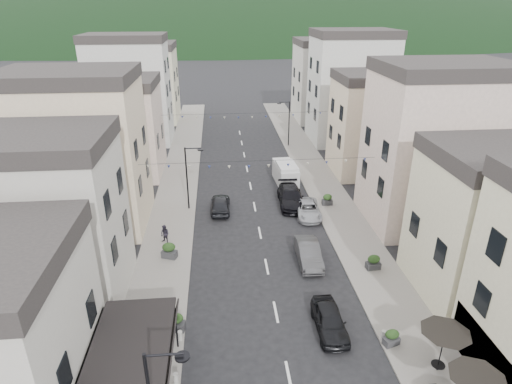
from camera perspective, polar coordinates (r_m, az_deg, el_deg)
sidewalk_left at (r=45.67m, az=-10.28°, el=1.04°), size 4.00×76.00×0.12m
sidewalk_right at (r=46.69m, az=8.37°, el=1.69°), size 4.00×76.00×0.12m
hill_backdrop at (r=310.48m, az=-4.93°, el=20.63°), size 640.00×360.00×70.00m
boutique_awning at (r=21.19m, az=-15.88°, el=-20.11°), size 3.77×7.50×3.28m
buildings_row_left at (r=50.36m, az=-18.36°, el=9.64°), size 10.20×54.16×14.00m
buildings_row_right at (r=51.04m, az=15.42°, el=10.40°), size 10.20×54.16×14.50m
cafe_terrace at (r=22.61m, az=27.29°, el=-21.59°), size 2.50×8.10×2.53m
streetlamp_left_far at (r=38.63m, az=-8.84°, el=2.66°), size 1.70×0.56×6.00m
streetlamp_right_far at (r=56.43m, az=4.16°, el=9.69°), size 1.70×0.56×6.00m
bollards at (r=23.29m, az=4.64°, el=-23.49°), size 11.66×10.26×0.60m
bunting_near at (r=34.25m, az=0.39°, el=3.64°), size 19.00×0.28×0.62m
bunting_far at (r=49.52m, az=-1.44°, el=10.05°), size 19.00×0.28×0.62m
parked_car_a at (r=26.19m, az=9.79°, el=-16.51°), size 1.67×4.12×1.40m
parked_car_b at (r=31.87m, az=7.02°, el=-8.09°), size 1.63×4.47×1.46m
parked_car_c at (r=38.48m, az=6.95°, el=-2.32°), size 2.35×4.62×1.25m
parked_car_d at (r=40.33m, az=4.66°, el=-0.67°), size 2.44×5.59×1.60m
parked_car_e at (r=39.14m, az=-4.76°, el=-1.58°), size 1.85×4.32×1.46m
delivery_van at (r=45.01m, az=3.97°, el=2.52°), size 2.23×4.97×2.33m
pedestrian_a at (r=26.05m, az=-11.39°, el=-15.84°), size 0.83×0.74×1.91m
pedestrian_b at (r=34.50m, az=-12.05°, el=-5.51°), size 0.94×0.89×1.53m
planter_la at (r=26.16m, az=-10.67°, el=-16.67°), size 1.12×0.72×1.17m
planter_lb at (r=32.62m, az=-11.52°, el=-7.64°), size 1.25×0.96×1.24m
planter_ra at (r=26.05m, az=17.65°, el=-17.99°), size 1.00×0.74×1.00m
planter_rb at (r=31.87m, az=15.40°, el=-9.00°), size 1.05×0.64×1.13m
planter_rc at (r=40.61m, az=9.50°, el=-0.99°), size 0.98×0.57×1.08m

